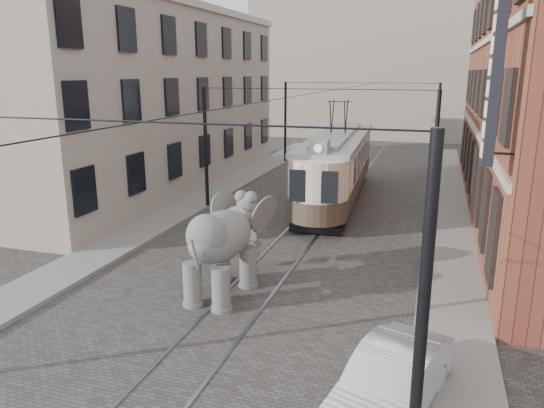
% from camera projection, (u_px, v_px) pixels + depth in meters
% --- Properties ---
extents(ground, '(120.00, 120.00, 0.00)m').
position_uv_depth(ground, '(278.00, 260.00, 18.86)').
color(ground, '#464441').
extents(tram_rails, '(1.54, 80.00, 0.02)m').
position_uv_depth(tram_rails, '(278.00, 259.00, 18.86)').
color(tram_rails, slate).
rests_on(tram_rails, ground).
extents(sidewalk_right, '(2.00, 60.00, 0.15)m').
position_uv_depth(sidewalk_right, '(450.00, 277.00, 17.07)').
color(sidewalk_right, slate).
rests_on(sidewalk_right, ground).
extents(sidewalk_left, '(2.00, 60.00, 0.15)m').
position_uv_depth(sidewalk_left, '(125.00, 240.00, 20.76)').
color(sidewalk_left, slate).
rests_on(sidewalk_left, ground).
extents(stucco_building, '(7.00, 24.00, 10.00)m').
position_uv_depth(stucco_building, '(150.00, 102.00, 30.08)').
color(stucco_building, gray).
rests_on(stucco_building, ground).
extents(distant_block, '(28.00, 10.00, 14.00)m').
position_uv_depth(distant_block, '(390.00, 69.00, 54.00)').
color(distant_block, gray).
rests_on(distant_block, ground).
extents(catenary, '(11.00, 30.20, 6.00)m').
position_uv_depth(catenary, '(307.00, 158.00, 22.78)').
color(catenary, black).
rests_on(catenary, ground).
extents(tram, '(3.47, 13.37, 5.25)m').
position_uv_depth(tram, '(338.00, 151.00, 27.11)').
color(tram, beige).
rests_on(tram, ground).
extents(elephant, '(2.99, 4.99, 2.94)m').
position_uv_depth(elephant, '(221.00, 250.00, 15.50)').
color(elephant, '#615E59').
rests_on(elephant, ground).
extents(parked_car, '(2.49, 4.34, 1.35)m').
position_uv_depth(parked_car, '(390.00, 383.00, 10.23)').
color(parked_car, '#ACADB1').
rests_on(parked_car, ground).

